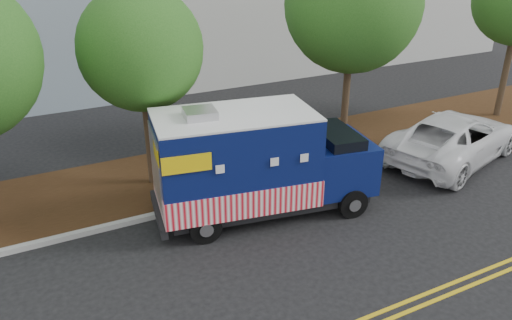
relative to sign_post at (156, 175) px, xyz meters
name	(u,v)px	position (x,y,z in m)	size (l,w,h in m)	color
ground	(220,230)	(1.14, -1.61, -1.20)	(120.00, 120.00, 0.00)	black
curb	(200,204)	(1.14, -0.21, -1.12)	(120.00, 0.18, 0.15)	#9E9E99
mulch_strip	(177,176)	(1.14, 1.89, -1.12)	(120.00, 4.00, 0.15)	black
tree_b	(141,49)	(0.33, 1.71, 3.07)	(3.51, 3.51, 6.04)	#38281C
tree_c	(353,4)	(7.72, 1.92, 3.82)	(4.64, 4.64, 7.36)	#38281C
sign_post	(156,175)	(0.00, 0.00, 0.00)	(0.06, 0.06, 2.40)	#473828
food_truck	(254,166)	(2.39, -1.22, 0.26)	(6.39, 3.22, 3.22)	black
white_car	(454,137)	(10.16, -1.07, -0.38)	(2.71, 5.88, 1.64)	white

